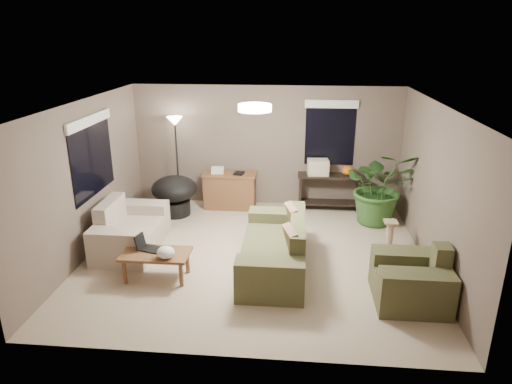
# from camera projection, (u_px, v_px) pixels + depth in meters

# --- Properties ---
(room_shell) EXTENTS (5.50, 5.50, 5.50)m
(room_shell) POSITION_uv_depth(u_px,v_px,m) (255.00, 184.00, 7.13)
(room_shell) COLOR tan
(room_shell) RESTS_ON ground
(main_sofa) EXTENTS (0.95, 2.20, 0.85)m
(main_sofa) POSITION_uv_depth(u_px,v_px,m) (276.00, 250.00, 7.08)
(main_sofa) COLOR #47482B
(main_sofa) RESTS_ON ground
(throw_pillows) EXTENTS (0.35, 1.40, 0.47)m
(throw_pillows) POSITION_uv_depth(u_px,v_px,m) (293.00, 230.00, 6.94)
(throw_pillows) COLOR #8C7251
(throw_pillows) RESTS_ON main_sofa
(loveseat) EXTENTS (0.90, 1.60, 0.85)m
(loveseat) POSITION_uv_depth(u_px,v_px,m) (130.00, 232.00, 7.73)
(loveseat) COLOR #BFB7A3
(loveseat) RESTS_ON ground
(armchair) EXTENTS (0.95, 1.00, 0.85)m
(armchair) POSITION_uv_depth(u_px,v_px,m) (411.00, 281.00, 6.19)
(armchair) COLOR #4E4E2F
(armchair) RESTS_ON ground
(coffee_table) EXTENTS (1.00, 0.55, 0.42)m
(coffee_table) POSITION_uv_depth(u_px,v_px,m) (156.00, 256.00, 6.75)
(coffee_table) COLOR brown
(coffee_table) RESTS_ON ground
(laptop) EXTENTS (0.41, 0.31, 0.24)m
(laptop) POSITION_uv_depth(u_px,v_px,m) (146.00, 246.00, 6.82)
(laptop) COLOR black
(laptop) RESTS_ON coffee_table
(plastic_bag) EXTENTS (0.27, 0.25, 0.18)m
(plastic_bag) POSITION_uv_depth(u_px,v_px,m) (166.00, 252.00, 6.54)
(plastic_bag) COLOR white
(plastic_bag) RESTS_ON coffee_table
(desk) EXTENTS (1.10, 0.50, 0.75)m
(desk) POSITION_uv_depth(u_px,v_px,m) (230.00, 190.00, 9.51)
(desk) COLOR brown
(desk) RESTS_ON ground
(desk_papers) EXTENTS (0.69, 0.29, 0.12)m
(desk_papers) POSITION_uv_depth(u_px,v_px,m) (222.00, 171.00, 9.37)
(desk_papers) COLOR silver
(desk_papers) RESTS_ON desk
(console_table) EXTENTS (1.30, 0.40, 0.75)m
(console_table) POSITION_uv_depth(u_px,v_px,m) (329.00, 189.00, 9.39)
(console_table) COLOR black
(console_table) RESTS_ON ground
(pumpkin) EXTENTS (0.26, 0.26, 0.19)m
(pumpkin) POSITION_uv_depth(u_px,v_px,m) (348.00, 171.00, 9.22)
(pumpkin) COLOR orange
(pumpkin) RESTS_ON console_table
(cardboard_box) EXTENTS (0.44, 0.35, 0.31)m
(cardboard_box) POSITION_uv_depth(u_px,v_px,m) (318.00, 167.00, 9.25)
(cardboard_box) COLOR beige
(cardboard_box) RESTS_ON console_table
(papasan_chair) EXTENTS (0.91, 0.91, 0.80)m
(papasan_chair) POSITION_uv_depth(u_px,v_px,m) (174.00, 193.00, 9.11)
(papasan_chair) COLOR black
(papasan_chair) RESTS_ON ground
(floor_lamp) EXTENTS (0.32, 0.32, 1.91)m
(floor_lamp) POSITION_uv_depth(u_px,v_px,m) (175.00, 132.00, 9.15)
(floor_lamp) COLOR black
(floor_lamp) RESTS_ON ground
(ceiling_fixture) EXTENTS (0.50, 0.50, 0.10)m
(ceiling_fixture) POSITION_uv_depth(u_px,v_px,m) (255.00, 108.00, 6.73)
(ceiling_fixture) COLOR white
(ceiling_fixture) RESTS_ON room_shell
(houseplant) EXTENTS (1.32, 1.46, 1.14)m
(houseplant) POSITION_uv_depth(u_px,v_px,m) (379.00, 195.00, 8.68)
(houseplant) COLOR #2D5923
(houseplant) RESTS_ON ground
(cat_scratching_post) EXTENTS (0.32, 0.32, 0.50)m
(cat_scratching_post) POSITION_uv_depth(u_px,v_px,m) (389.00, 237.00, 7.74)
(cat_scratching_post) COLOR tan
(cat_scratching_post) RESTS_ON ground
(window_left) EXTENTS (0.05, 1.56, 1.33)m
(window_left) POSITION_uv_depth(u_px,v_px,m) (91.00, 143.00, 7.47)
(window_left) COLOR black
(window_left) RESTS_ON room_shell
(window_back) EXTENTS (1.06, 0.05, 1.33)m
(window_back) POSITION_uv_depth(u_px,v_px,m) (331.00, 122.00, 9.16)
(window_back) COLOR black
(window_back) RESTS_ON room_shell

